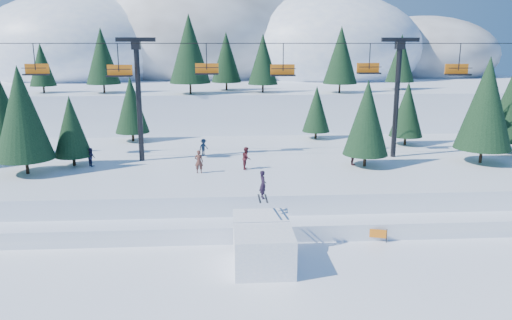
{
  "coord_description": "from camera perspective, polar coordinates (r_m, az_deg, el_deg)",
  "views": [
    {
      "loc": [
        -1.95,
        -24.24,
        12.32
      ],
      "look_at": [
        0.03,
        6.0,
        5.2
      ],
      "focal_mm": 35.0,
      "sensor_mm": 36.0,
      "label": 1
    }
  ],
  "objects": [
    {
      "name": "banner_near",
      "position": [
        32.84,
        12.24,
        -8.11
      ],
      "size": [
        2.74,
        0.86,
        0.9
      ],
      "color": "black",
      "rests_on": "ground"
    },
    {
      "name": "banner_far",
      "position": [
        33.77,
        13.97,
        -7.61
      ],
      "size": [
        2.8,
        0.61,
        0.9
      ],
      "color": "black",
      "rests_on": "ground"
    },
    {
      "name": "chairlift",
      "position": [
        42.53,
        0.85,
        9.18
      ],
      "size": [
        46.0,
        3.21,
        10.28
      ],
      "color": "black",
      "rests_on": "mid_shelf"
    },
    {
      "name": "berm",
      "position": [
        34.38,
        -0.28,
        -6.8
      ],
      "size": [
        70.0,
        6.0,
        1.1
      ],
      "primitive_type": "cube",
      "color": "white",
      "rests_on": "ground"
    },
    {
      "name": "distant_skiers",
      "position": [
        42.28,
        -1.2,
        0.91
      ],
      "size": [
        25.97,
        8.54,
        1.81
      ],
      "color": "#532E26",
      "rests_on": "mid_shelf"
    },
    {
      "name": "conifer_stand",
      "position": [
        43.27,
        3.39,
        6.05
      ],
      "size": [
        63.6,
        17.21,
        9.12
      ],
      "color": "black",
      "rests_on": "mid_shelf"
    },
    {
      "name": "jump_kicker",
      "position": [
        28.48,
        0.8,
        -9.72
      ],
      "size": [
        3.27,
        4.46,
        5.18
      ],
      "color": "white",
      "rests_on": "ground"
    },
    {
      "name": "mid_shelf",
      "position": [
        43.71,
        -1.07,
        -1.45
      ],
      "size": [
        70.0,
        22.0,
        2.5
      ],
      "primitive_type": "cube",
      "color": "white",
      "rests_on": "ground"
    },
    {
      "name": "ground",
      "position": [
        27.26,
        0.78,
        -13.65
      ],
      "size": [
        160.0,
        160.0,
        0.0
      ],
      "primitive_type": "plane",
      "color": "white",
      "rests_on": "ground"
    },
    {
      "name": "mountain_ridge",
      "position": [
        97.71,
        -5.71,
        11.58
      ],
      "size": [
        119.0,
        60.59,
        26.46
      ],
      "color": "white",
      "rests_on": "ground"
    }
  ]
}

